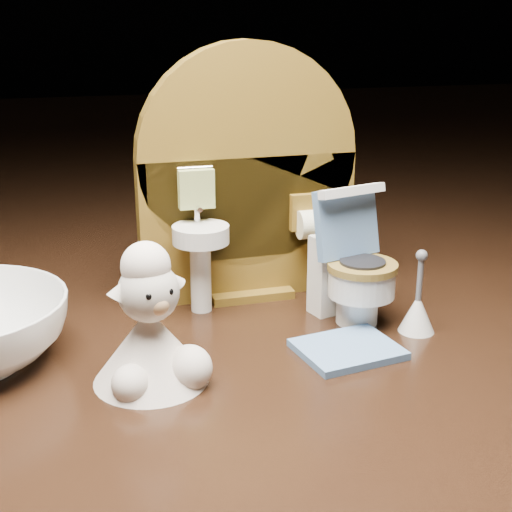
{
  "coord_description": "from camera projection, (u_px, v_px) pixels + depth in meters",
  "views": [
    {
      "loc": [
        -0.11,
        -0.33,
        0.16
      ],
      "look_at": [
        -0.01,
        0.0,
        0.05
      ],
      "focal_mm": 50.0,
      "sensor_mm": 36.0,
      "label": 1
    }
  ],
  "objects": [
    {
      "name": "toilet_brush",
      "position": [
        417.0,
        310.0,
        0.38
      ],
      "size": [
        0.02,
        0.02,
        0.05
      ],
      "color": "white",
      "rests_on": "ground"
    },
    {
      "name": "bath_mat",
      "position": [
        348.0,
        349.0,
        0.36
      ],
      "size": [
        0.05,
        0.05,
        0.0
      ],
      "primitive_type": "cube",
      "rotation": [
        0.0,
        0.0,
        0.14
      ],
      "color": "#5A80B1",
      "rests_on": "ground"
    },
    {
      "name": "backdrop_panel",
      "position": [
        246.0,
        189.0,
        0.42
      ],
      "size": [
        0.13,
        0.05,
        0.15
      ],
      "color": "brown",
      "rests_on": "ground"
    },
    {
      "name": "plush_lamb",
      "position": [
        151.0,
        334.0,
        0.33
      ],
      "size": [
        0.05,
        0.05,
        0.07
      ],
      "rotation": [
        0.0,
        0.0,
        0.28
      ],
      "color": "#F4E2D1",
      "rests_on": "ground"
    },
    {
      "name": "toy_toilet",
      "position": [
        351.0,
        271.0,
        0.4
      ],
      "size": [
        0.04,
        0.05,
        0.08
      ],
      "rotation": [
        0.0,
        0.0,
        0.24
      ],
      "color": "white",
      "rests_on": "ground"
    }
  ]
}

